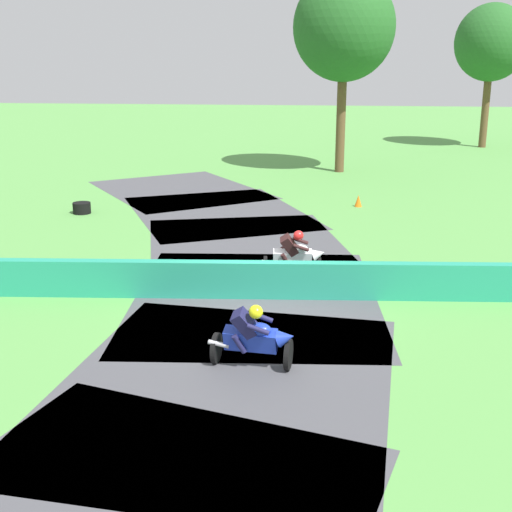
{
  "coord_description": "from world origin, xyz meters",
  "views": [
    {
      "loc": [
        1.51,
        -15.82,
        5.78
      ],
      "look_at": [
        -0.1,
        0.49,
        0.9
      ],
      "focal_mm": 48.94,
      "sensor_mm": 36.0,
      "label": 1
    }
  ],
  "objects_px": {
    "motorcycle_lead_blue": "(254,337)",
    "traffic_cone": "(358,201)",
    "motorcycle_chase_white": "(295,256)",
    "tire_stack_mid_b": "(82,208)",
    "tire_stack_mid_a": "(78,278)"
  },
  "relations": [
    {
      "from": "traffic_cone",
      "to": "motorcycle_chase_white",
      "type": "bearing_deg",
      "value": -102.62
    },
    {
      "from": "tire_stack_mid_b",
      "to": "tire_stack_mid_a",
      "type": "bearing_deg",
      "value": -71.36
    },
    {
      "from": "motorcycle_lead_blue",
      "to": "tire_stack_mid_b",
      "type": "xyz_separation_m",
      "value": [
        -7.57,
        12.22,
        -0.44
      ]
    },
    {
      "from": "motorcycle_chase_white",
      "to": "traffic_cone",
      "type": "height_order",
      "value": "motorcycle_chase_white"
    },
    {
      "from": "motorcycle_chase_white",
      "to": "traffic_cone",
      "type": "distance_m",
      "value": 9.21
    },
    {
      "from": "motorcycle_chase_white",
      "to": "traffic_cone",
      "type": "relative_size",
      "value": 3.83
    },
    {
      "from": "motorcycle_chase_white",
      "to": "traffic_cone",
      "type": "xyz_separation_m",
      "value": [
        2.01,
        8.98,
        -0.42
      ]
    },
    {
      "from": "motorcycle_chase_white",
      "to": "tire_stack_mid_a",
      "type": "distance_m",
      "value": 5.49
    },
    {
      "from": "tire_stack_mid_b",
      "to": "motorcycle_lead_blue",
      "type": "bearing_deg",
      "value": -58.22
    },
    {
      "from": "tire_stack_mid_b",
      "to": "traffic_cone",
      "type": "distance_m",
      "value": 10.33
    },
    {
      "from": "motorcycle_lead_blue",
      "to": "tire_stack_mid_b",
      "type": "bearing_deg",
      "value": 121.78
    },
    {
      "from": "motorcycle_chase_white",
      "to": "tire_stack_mid_a",
      "type": "height_order",
      "value": "motorcycle_chase_white"
    },
    {
      "from": "motorcycle_lead_blue",
      "to": "motorcycle_chase_white",
      "type": "relative_size",
      "value": 1.01
    },
    {
      "from": "motorcycle_lead_blue",
      "to": "traffic_cone",
      "type": "height_order",
      "value": "motorcycle_lead_blue"
    },
    {
      "from": "tire_stack_mid_a",
      "to": "motorcycle_lead_blue",
      "type": "bearing_deg",
      "value": -38.62
    }
  ]
}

